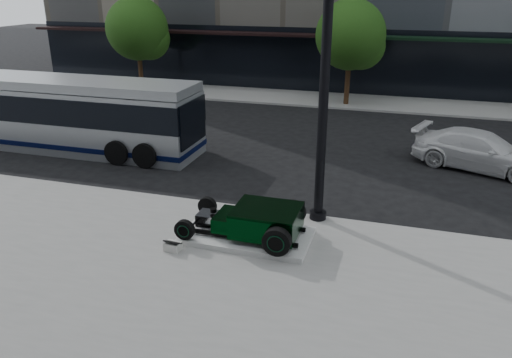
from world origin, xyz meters
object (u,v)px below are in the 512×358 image
(transit_bus, at_px, (60,113))
(white_sedan, at_px, (480,151))
(lamppost, at_px, (325,79))
(hot_rod, at_px, (259,221))

(transit_bus, height_order, white_sedan, transit_bus)
(lamppost, relative_size, white_sedan, 1.80)
(lamppost, relative_size, transit_bus, 0.72)
(hot_rod, relative_size, white_sedan, 0.66)
(hot_rod, bearing_deg, lamppost, 54.68)
(hot_rod, distance_m, lamppost, 4.10)
(hot_rod, xyz_separation_m, lamppost, (1.26, 1.78, 3.47))
(hot_rod, height_order, transit_bus, transit_bus)
(lamppost, bearing_deg, hot_rod, -125.32)
(lamppost, xyz_separation_m, transit_bus, (-11.65, 3.96, -2.68))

